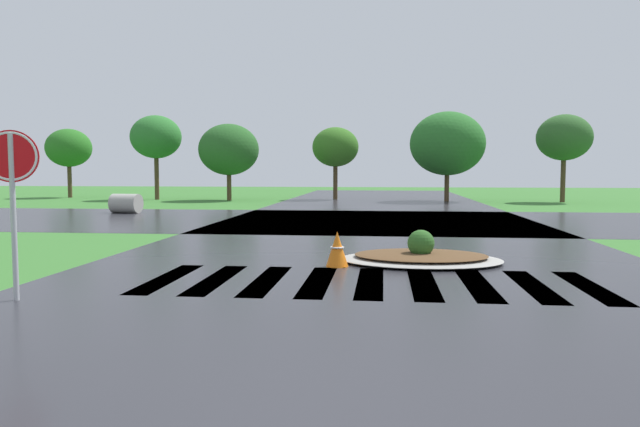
{
  "coord_description": "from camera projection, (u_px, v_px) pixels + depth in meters",
  "views": [
    {
      "loc": [
        0.21,
        -4.04,
        1.94
      ],
      "look_at": [
        -1.36,
        10.59,
        0.83
      ],
      "focal_mm": 33.03,
      "sensor_mm": 36.0,
      "label": 1
    }
  ],
  "objects": [
    {
      "name": "drainage_pipe_stack",
      "position": [
        126.0,
        203.0,
        26.02
      ],
      "size": [
        1.34,
        1.0,
        0.85
      ],
      "color": "#9E9B93",
      "rests_on": "ground"
    },
    {
      "name": "asphalt_roadway",
      "position": [
        374.0,
        250.0,
        14.09
      ],
      "size": [
        11.68,
        80.0,
        0.01
      ],
      "primitive_type": "cube",
      "color": "#2B2B30",
      "rests_on": "ground"
    },
    {
      "name": "background_treeline",
      "position": [
        323.0,
        144.0,
        36.42
      ],
      "size": [
        34.95,
        5.82,
        5.39
      ],
      "color": "#4C3823",
      "rests_on": "ground"
    },
    {
      "name": "crosswalk_stripes",
      "position": [
        370.0,
        282.0,
        10.07
      ],
      "size": [
        7.65,
        2.88,
        0.01
      ],
      "color": "white",
      "rests_on": "ground"
    },
    {
      "name": "median_island",
      "position": [
        421.0,
        256.0,
        12.28
      ],
      "size": [
        3.37,
        2.4,
        0.68
      ],
      "color": "#9E9B93",
      "rests_on": "ground"
    },
    {
      "name": "traffic_cone",
      "position": [
        337.0,
        249.0,
        11.71
      ],
      "size": [
        0.45,
        0.45,
        0.7
      ],
      "color": "orange",
      "rests_on": "ground"
    },
    {
      "name": "asphalt_cross_road",
      "position": [
        377.0,
        221.0,
        22.17
      ],
      "size": [
        90.0,
        10.51,
        0.01
      ],
      "primitive_type": "cube",
      "color": "#2B2B30",
      "rests_on": "ground"
    },
    {
      "name": "stop_sign",
      "position": [
        12.0,
        174.0,
        8.56
      ],
      "size": [
        0.72,
        0.29,
        2.51
      ],
      "rotation": [
        0.0,
        0.0,
        0.35
      ],
      "color": "#B2B5BA",
      "rests_on": "ground"
    }
  ]
}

